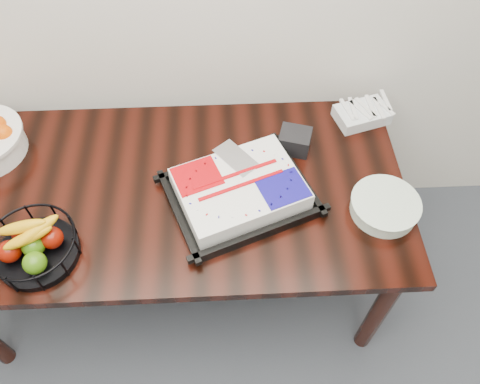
{
  "coord_description": "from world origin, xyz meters",
  "views": [
    {
      "loc": [
        0.22,
        0.92,
        2.18
      ],
      "look_at": [
        0.26,
        1.91,
        0.83
      ],
      "focal_mm": 35.0,
      "sensor_mm": 36.0,
      "label": 1
    }
  ],
  "objects_px": {
    "table": "(173,201)",
    "plate_stack": "(385,206)",
    "cake_tray": "(240,191)",
    "fruit_basket": "(33,246)",
    "napkin_box": "(295,141)"
  },
  "relations": [
    {
      "from": "napkin_box",
      "to": "plate_stack",
      "type": "bearing_deg",
      "value": -48.1
    },
    {
      "from": "plate_stack",
      "to": "napkin_box",
      "type": "distance_m",
      "value": 0.44
    },
    {
      "from": "plate_stack",
      "to": "napkin_box",
      "type": "height_order",
      "value": "napkin_box"
    },
    {
      "from": "plate_stack",
      "to": "napkin_box",
      "type": "bearing_deg",
      "value": 131.9
    },
    {
      "from": "cake_tray",
      "to": "plate_stack",
      "type": "height_order",
      "value": "cake_tray"
    },
    {
      "from": "table",
      "to": "napkin_box",
      "type": "bearing_deg",
      "value": 20.04
    },
    {
      "from": "plate_stack",
      "to": "napkin_box",
      "type": "relative_size",
      "value": 2.08
    },
    {
      "from": "table",
      "to": "plate_stack",
      "type": "bearing_deg",
      "value": -10.41
    },
    {
      "from": "table",
      "to": "plate_stack",
      "type": "xyz_separation_m",
      "value": [
        0.79,
        -0.14,
        0.12
      ]
    },
    {
      "from": "cake_tray",
      "to": "napkin_box",
      "type": "xyz_separation_m",
      "value": [
        0.23,
        0.24,
        -0.0
      ]
    },
    {
      "from": "plate_stack",
      "to": "table",
      "type": "bearing_deg",
      "value": 169.59
    },
    {
      "from": "fruit_basket",
      "to": "cake_tray",
      "type": "bearing_deg",
      "value": 16.64
    },
    {
      "from": "fruit_basket",
      "to": "plate_stack",
      "type": "bearing_deg",
      "value": 5.85
    },
    {
      "from": "table",
      "to": "cake_tray",
      "type": "relative_size",
      "value": 2.95
    },
    {
      "from": "cake_tray",
      "to": "fruit_basket",
      "type": "height_order",
      "value": "fruit_basket"
    }
  ]
}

